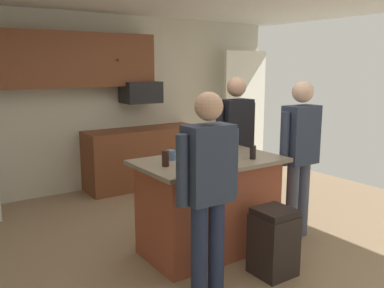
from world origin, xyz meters
name	(u,v)px	position (x,y,z in m)	size (l,w,h in m)	color
floor	(205,252)	(0.00, 0.00, 0.00)	(7.04, 7.04, 0.00)	#937A5B
back_wall	(96,103)	(0.00, 2.80, 1.30)	(6.40, 0.10, 2.60)	beige
french_door_window_panel	(245,108)	(2.60, 2.40, 1.10)	(0.90, 0.06, 2.00)	white
cabinet_run_upper	(72,60)	(-0.40, 2.60, 1.93)	(2.40, 0.38, 0.75)	brown
cabinet_run_lower	(143,157)	(0.60, 2.48, 0.45)	(1.80, 0.63, 0.90)	brown
microwave_over_range	(141,92)	(0.60, 2.50, 1.45)	(0.56, 0.40, 0.32)	black
kitchen_island	(209,205)	(0.07, 0.03, 0.48)	(1.42, 0.86, 0.95)	#9E4C33
person_guest_by_door	(300,149)	(1.07, -0.23, 0.98)	(0.57, 0.22, 1.69)	#4C5166
person_guest_right	(208,183)	(-0.45, -0.65, 0.95)	(0.57, 0.22, 1.65)	#232D4C
person_guest_left	(235,139)	(0.84, 0.56, 0.99)	(0.57, 0.23, 1.72)	#383842
glass_pilsner	(165,158)	(-0.43, 0.02, 1.02)	(0.07, 0.07, 0.15)	#311914
tumbler_amber	(253,152)	(0.42, -0.20, 1.01)	(0.06, 0.06, 0.13)	black
mug_ceramic_white	(171,155)	(-0.26, 0.21, 1.00)	(0.13, 0.09, 0.10)	#4C6B99
glass_stout_tall	(193,150)	(0.00, 0.23, 1.01)	(0.07, 0.07, 0.12)	black
serving_tray	(212,158)	(0.07, -0.01, 0.97)	(0.44, 0.30, 0.04)	#B7B7BC
trash_bin	(273,242)	(0.26, -0.68, 0.30)	(0.34, 0.34, 0.61)	black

